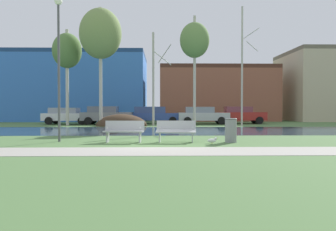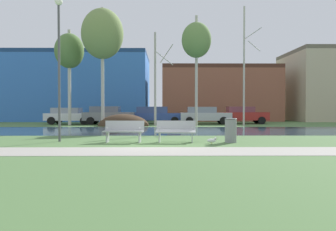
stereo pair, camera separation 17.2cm
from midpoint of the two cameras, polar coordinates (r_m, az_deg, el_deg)
name	(u,v)px [view 1 (the left image)]	position (r m, az deg, el deg)	size (l,w,h in m)	color
ground_plane	(154,129)	(23.20, -2.52, -2.16)	(120.00, 120.00, 0.00)	#4C703D
paved_path_strip	(147,151)	(11.12, -3.93, -5.91)	(60.00, 2.17, 0.01)	#9E998E
river_band	(154,130)	(21.13, -2.64, -2.49)	(80.00, 7.67, 0.01)	#2D475B
soil_mound	(121,126)	(26.71, -7.88, -1.71)	(3.92, 2.82, 1.82)	#423021
bench_left	(124,131)	(14.03, -7.63, -2.51)	(1.64, 0.69, 0.87)	#9EA0A3
bench_right	(176,131)	(13.95, 0.98, -2.52)	(1.64, 0.69, 0.87)	#9EA0A3
trash_bin	(231,130)	(14.13, 9.98, -2.36)	(0.49, 0.49, 0.97)	gray
seagull	(212,140)	(13.54, 6.95, -4.09)	(0.41, 0.15, 0.25)	white
streetlamp	(59,47)	(15.09, -17.92, 10.74)	(0.32, 0.32, 5.91)	#4C4C51
birch_far_left	(67,51)	(28.87, -16.50, 10.10)	(2.30, 2.30, 7.58)	beige
birch_left	(100,34)	(27.06, -11.27, 13.06)	(3.15, 3.15, 8.92)	#BCB7A8
birch_center_left	(154,78)	(26.92, -2.51, 6.28)	(1.50, 2.76, 7.24)	#BCB7A8
birch_center	(195,41)	(26.82, 4.23, 12.19)	(2.24, 2.24, 8.37)	#BCB7A8
birch_center_right	(242,65)	(26.97, 12.02, 8.12)	(1.35, 2.47, 9.04)	#BCB7A8
parked_van_nearest_white	(67,115)	(30.36, -16.44, 0.02)	(4.12, 2.06, 1.40)	silver
parked_sedan_second_grey	(106,115)	(29.40, -10.31, 0.11)	(4.27, 2.05, 1.51)	slate
parked_hatch_third_blue	(153,115)	(30.03, -2.60, 0.13)	(4.74, 2.09, 1.49)	#2D4793
parked_wagon_fourth_silver	(202,115)	(29.57, 5.54, 0.09)	(4.30, 2.04, 1.47)	#B2B5BC
parked_suv_fifth_red	(241,115)	(30.69, 11.77, 0.13)	(4.04, 2.01, 1.50)	maroon
building_blue_store	(72,88)	(39.46, -15.62, 4.45)	(15.95, 9.08, 7.20)	#3870C6
building_brick_low	(216,94)	(38.00, 7.82, 3.54)	(12.22, 6.64, 5.79)	brown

